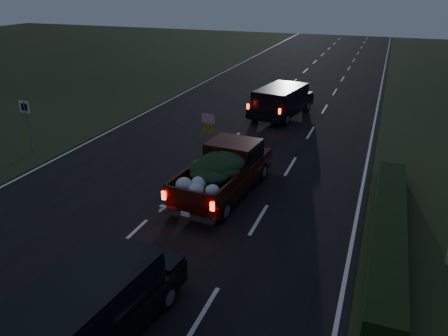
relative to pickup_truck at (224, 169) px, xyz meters
The scene contains 7 objects.
ground 4.49m from the pickup_truck, 113.47° to the right, with size 120.00×120.00×0.00m, color black.
road_asphalt 4.49m from the pickup_truck, 113.47° to the right, with size 14.00×120.00×0.02m, color black.
hedge_row 6.19m from the pickup_truck, ahead, with size 1.00×10.00×0.60m, color black.
route_sign 10.31m from the pickup_truck, behind, with size 0.55×0.08×2.50m.
pickup_truck is the anchor object (origin of this frame).
lead_suv 10.88m from the pickup_truck, 92.15° to the left, with size 3.01×5.46×1.48m.
rear_suv 8.18m from the pickup_truck, 91.07° to the right, with size 2.52×5.04×1.40m.
Camera 1 is at (7.06, -10.20, 7.59)m, focal length 35.00 mm.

